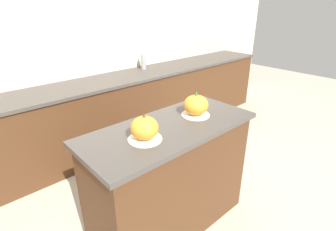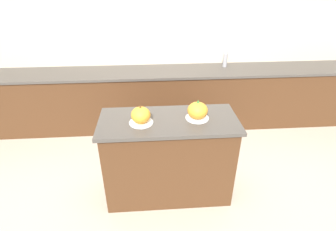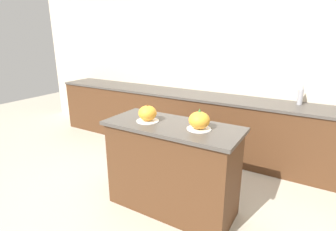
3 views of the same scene
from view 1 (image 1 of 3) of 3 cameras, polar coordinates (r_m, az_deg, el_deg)
ground_plane at (r=2.43m, az=0.43°, el=-22.23°), size 12.00×12.00×0.00m
wall_back at (r=3.28m, az=-21.77°, el=13.44°), size 8.00×0.06×2.50m
kitchen_island at (r=2.12m, az=0.46°, el=-13.47°), size 1.33×0.58×0.92m
back_counter at (r=3.21m, az=-17.45°, el=-1.29°), size 6.00×0.60×0.89m
pumpkin_cake_left at (r=1.67m, az=-5.12°, el=-2.88°), size 0.22×0.22×0.19m
pumpkin_cake_right at (r=2.03m, az=6.09°, el=2.16°), size 0.22×0.22×0.20m
bottle_tall at (r=3.60m, az=-5.36°, el=12.08°), size 0.06×0.06×0.28m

